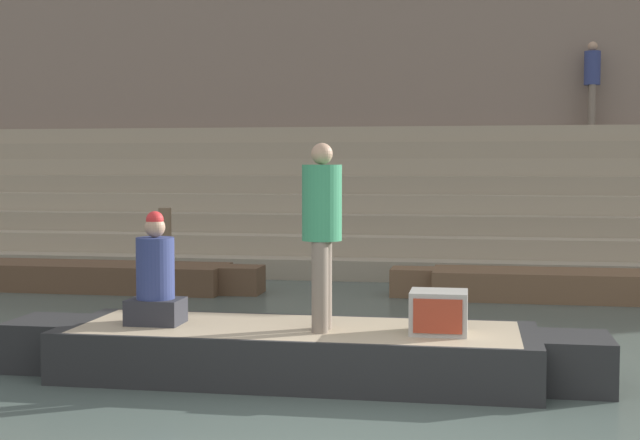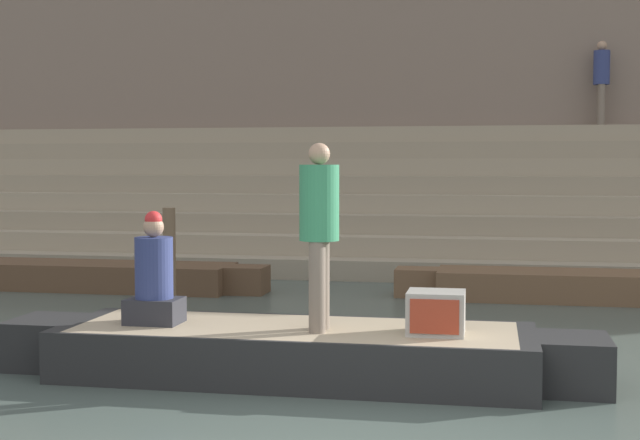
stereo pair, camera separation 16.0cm
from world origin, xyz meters
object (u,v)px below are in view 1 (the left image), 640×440
rowboat_main (297,351)px  moored_boat_shore (94,276)px  person_rowing (155,280)px  person_on_steps (592,77)px  moored_boat_distant (590,285)px  person_standing (322,223)px  mooring_post (165,258)px  tv_set (439,312)px

rowboat_main → moored_boat_shore: (-4.23, 5.04, -0.03)m
person_rowing → person_on_steps: person_on_steps is taller
person_rowing → moored_boat_distant: bearing=52.6°
person_rowing → person_on_steps: bearing=68.1°
person_standing → moored_boat_distant: bearing=62.3°
mooring_post → person_on_steps: bearing=50.1°
person_standing → person_rowing: bearing=178.6°
rowboat_main → person_on_steps: bearing=71.5°
tv_set → mooring_post: (-3.80, 3.63, 0.03)m
tv_set → moored_boat_shore: bearing=142.4°
mooring_post → person_standing: bearing=-52.9°
tv_set → person_standing: bearing=-172.4°
person_standing → mooring_post: bearing=128.1°
person_standing → mooring_post: (-2.78, 3.67, -0.74)m
moored_boat_shore → moored_boat_distant: bearing=5.3°
moored_boat_shore → person_rowing: bearing=-56.8°
person_standing → person_on_steps: person_on_steps is taller
tv_set → person_on_steps: person_on_steps is taller
person_standing → moored_boat_shore: size_ratio=0.31×
tv_set → person_on_steps: (2.63, 11.33, 3.08)m
tv_set → mooring_post: 5.26m
rowboat_main → tv_set: tv_set is taller
person_standing → person_rowing: person_standing is taller
person_standing → tv_set: (1.03, 0.04, -0.77)m
tv_set → moored_boat_shore: 7.54m
person_standing → moored_boat_distant: size_ratio=0.29×
moored_boat_distant → tv_set: bearing=-103.9°
tv_set → moored_boat_shore: size_ratio=0.09×
rowboat_main → person_standing: person_standing is taller
person_standing → person_on_steps: 12.17m
mooring_post → person_on_steps: 10.49m
moored_boat_shore → person_on_steps: bearing=40.9°
person_standing → mooring_post: size_ratio=1.23×
moored_boat_distant → person_on_steps: (0.70, 5.98, 3.51)m
person_on_steps → mooring_post: bearing=-111.7°
moored_boat_distant → person_on_steps: person_on_steps is taller
person_rowing → mooring_post: (-1.20, 3.60, -0.20)m
moored_boat_shore → person_on_steps: (8.13, 6.20, 3.51)m
rowboat_main → tv_set: bearing=-3.3°
person_rowing → tv_set: (2.60, -0.03, -0.23)m
person_standing → person_on_steps: (3.66, 11.37, 2.31)m
person_standing → person_rowing: (-1.57, 0.07, -0.54)m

